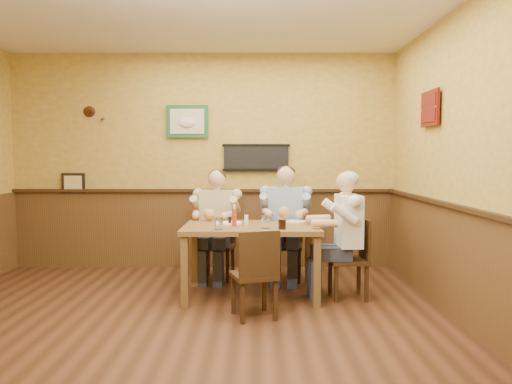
# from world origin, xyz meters

# --- Properties ---
(room) EXTENTS (5.02, 5.03, 2.81)m
(room) POSITION_xyz_m (0.13, 0.17, 1.69)
(room) COLOR #371E10
(room) RESTS_ON ground
(dining_table) EXTENTS (1.40, 0.90, 0.75)m
(dining_table) POSITION_xyz_m (0.64, 1.09, 0.66)
(dining_table) COLOR brown
(dining_table) RESTS_ON ground
(chair_back_left) EXTENTS (0.43, 0.43, 0.82)m
(chair_back_left) POSITION_xyz_m (0.23, 1.84, 0.41)
(chair_back_left) COLOR #382511
(chair_back_left) RESTS_ON ground
(chair_back_right) EXTENTS (0.43, 0.43, 0.85)m
(chair_back_right) POSITION_xyz_m (1.05, 1.80, 0.43)
(chair_back_right) COLOR #382511
(chair_back_right) RESTS_ON ground
(chair_right_end) EXTENTS (0.40, 0.40, 0.82)m
(chair_right_end) POSITION_xyz_m (1.64, 1.03, 0.41)
(chair_right_end) COLOR #382511
(chair_right_end) RESTS_ON ground
(chair_near_side) EXTENTS (0.47, 0.47, 0.81)m
(chair_near_side) POSITION_xyz_m (0.68, 0.41, 0.41)
(chair_near_side) COLOR #382511
(chair_near_side) RESTS_ON ground
(diner_tan_shirt) EXTENTS (0.62, 0.62, 1.17)m
(diner_tan_shirt) POSITION_xyz_m (0.23, 1.84, 0.59)
(diner_tan_shirt) COLOR beige
(diner_tan_shirt) RESTS_ON ground
(diner_blue_polo) EXTENTS (0.62, 0.62, 1.22)m
(diner_blue_polo) POSITION_xyz_m (1.05, 1.80, 0.61)
(diner_blue_polo) COLOR #85A8C8
(diner_blue_polo) RESTS_ON ground
(diner_white_elder) EXTENTS (0.57, 0.57, 1.18)m
(diner_white_elder) POSITION_xyz_m (1.64, 1.03, 0.59)
(diner_white_elder) COLOR white
(diner_white_elder) RESTS_ON ground
(water_glass_left) EXTENTS (0.09, 0.09, 0.12)m
(water_glass_left) POSITION_xyz_m (0.33, 0.77, 0.81)
(water_glass_left) COLOR white
(water_glass_left) RESTS_ON dining_table
(water_glass_mid) EXTENTS (0.09, 0.09, 0.12)m
(water_glass_mid) POSITION_xyz_m (0.79, 0.88, 0.81)
(water_glass_mid) COLOR white
(water_glass_mid) RESTS_ON dining_table
(cola_tumbler) EXTENTS (0.08, 0.08, 0.10)m
(cola_tumbler) POSITION_xyz_m (0.95, 0.81, 0.80)
(cola_tumbler) COLOR black
(cola_tumbler) RESTS_ON dining_table
(hot_sauce_bottle) EXTENTS (0.06, 0.06, 0.20)m
(hot_sauce_bottle) POSITION_xyz_m (0.47, 1.02, 0.85)
(hot_sauce_bottle) COLOR #B63413
(hot_sauce_bottle) RESTS_ON dining_table
(salt_shaker) EXTENTS (0.05, 0.05, 0.10)m
(salt_shaker) POSITION_xyz_m (0.59, 1.14, 0.80)
(salt_shaker) COLOR white
(salt_shaker) RESTS_ON dining_table
(pepper_shaker) EXTENTS (0.04, 0.04, 0.08)m
(pepper_shaker) POSITION_xyz_m (0.42, 1.14, 0.79)
(pepper_shaker) COLOR black
(pepper_shaker) RESTS_ON dining_table
(plate_far_left) EXTENTS (0.29, 0.29, 0.02)m
(plate_far_left) POSITION_xyz_m (0.41, 1.20, 0.76)
(plate_far_left) COLOR white
(plate_far_left) RESTS_ON dining_table
(plate_far_right) EXTENTS (0.31, 0.31, 0.02)m
(plate_far_right) POSITION_xyz_m (1.12, 1.34, 0.76)
(plate_far_right) COLOR silver
(plate_far_right) RESTS_ON dining_table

